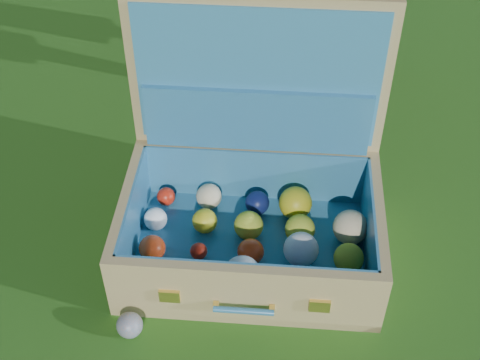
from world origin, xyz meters
The scene contains 3 objects.
ground centered at (0.00, 0.00, 0.00)m, with size 60.00×60.00×0.00m, color #215114.
stray_ball centered at (-0.52, -0.01, 0.03)m, with size 0.06×0.06×0.06m, color teal.
suitcase centered at (-0.16, 0.19, 0.17)m, with size 0.75×0.66×0.60m.
Camera 1 is at (-0.55, -0.91, 1.29)m, focal length 50.00 mm.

